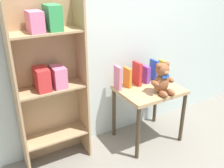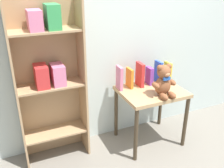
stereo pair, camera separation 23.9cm
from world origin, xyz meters
name	(u,v)px [view 1 (the left image)]	position (x,y,z in m)	size (l,w,h in m)	color
wall_back	(128,22)	(0.00, 1.30, 1.25)	(4.80, 0.06, 2.50)	silver
bookshelf_side	(49,77)	(-0.91, 1.15, 0.87)	(0.62, 0.27, 1.56)	tan
display_table	(149,96)	(0.07, 0.96, 0.53)	(0.65, 0.52, 0.62)	tan
teddy_bear	(162,79)	(0.11, 0.82, 0.76)	(0.24, 0.22, 0.32)	brown
book_standing_pink	(118,78)	(-0.22, 1.12, 0.74)	(0.03, 0.12, 0.25)	#D17093
book_standing_orange	(127,77)	(-0.11, 1.12, 0.72)	(0.03, 0.12, 0.21)	orange
book_standing_red	(137,73)	(0.01, 1.11, 0.74)	(0.04, 0.14, 0.25)	red
book_standing_purple	(146,74)	(0.13, 1.11, 0.71)	(0.04, 0.11, 0.19)	purple
book_standing_blue	(154,70)	(0.24, 1.12, 0.73)	(0.03, 0.12, 0.24)	#2D51B7
book_standing_yellow	(162,70)	(0.36, 1.11, 0.72)	(0.02, 0.12, 0.21)	gold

